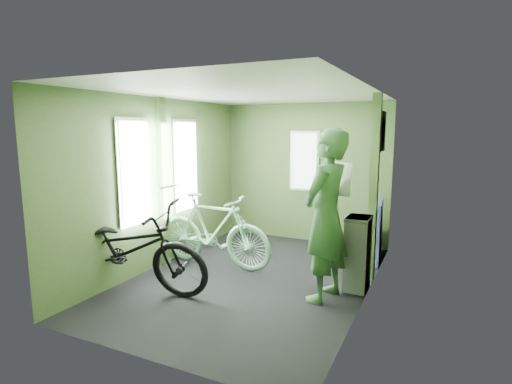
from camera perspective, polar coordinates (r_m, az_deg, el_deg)
room at (r=4.91m, az=-0.70°, el=3.80°), size 4.00×4.02×2.31m
bicycle_black at (r=5.03m, az=-17.64°, el=-13.42°), size 2.11×1.13×1.18m
bicycle_mint at (r=5.64m, az=-6.02°, el=-10.54°), size 1.73×0.60×1.08m
passenger at (r=4.41m, az=9.92°, el=-3.36°), size 0.59×0.77×1.89m
waste_box at (r=4.88m, az=14.31°, el=-8.49°), size 0.26×0.36×0.88m
bench_seat at (r=6.10m, az=15.43°, el=-6.74°), size 0.53×0.87×0.87m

